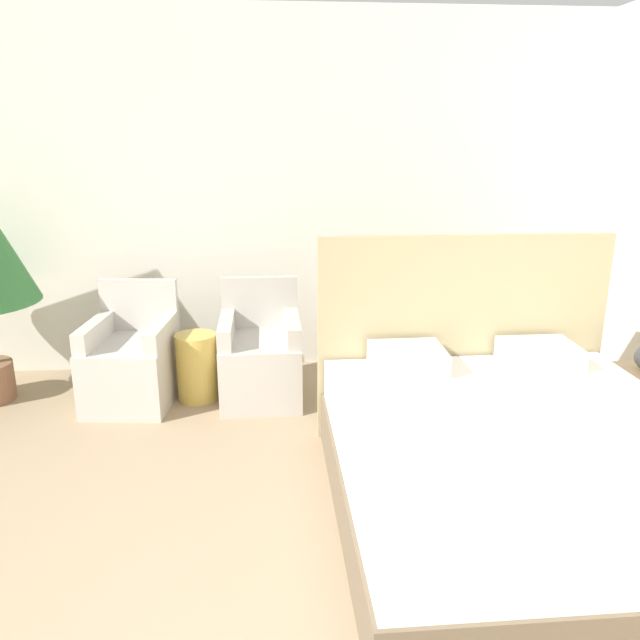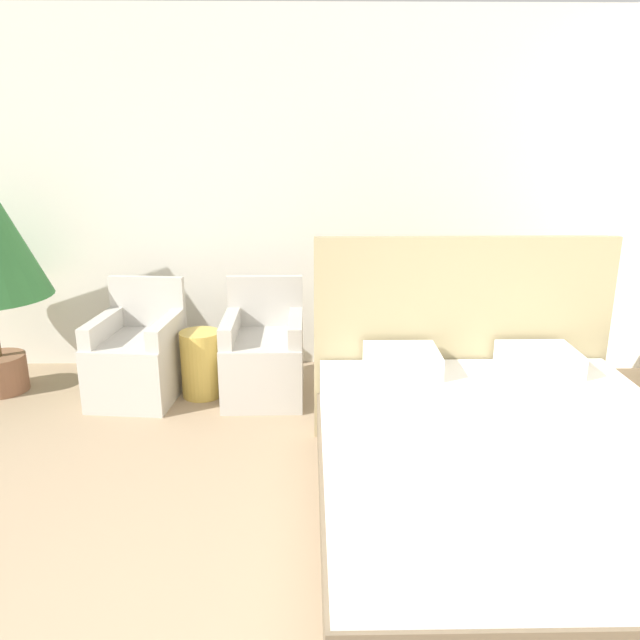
{
  "view_description": "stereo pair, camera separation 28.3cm",
  "coord_description": "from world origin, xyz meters",
  "px_view_note": "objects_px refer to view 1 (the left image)",
  "views": [
    {
      "loc": [
        -0.05,
        -1.62,
        1.96
      ],
      "look_at": [
        0.31,
        2.5,
        0.71
      ],
      "focal_mm": 35.0,
      "sensor_mm": 36.0,
      "label": 1
    },
    {
      "loc": [
        0.23,
        -1.63,
        1.96
      ],
      "look_at": [
        0.31,
        2.5,
        0.71
      ],
      "focal_mm": 35.0,
      "sensor_mm": 36.0,
      "label": 2
    }
  ],
  "objects_px": {
    "armchair_near_window_left": "(132,365)",
    "armchair_near_window_right": "(261,361)",
    "bed": "(513,460)",
    "side_table": "(197,367)"
  },
  "relations": [
    {
      "from": "armchair_near_window_left",
      "to": "side_table",
      "type": "distance_m",
      "value": 0.48
    },
    {
      "from": "bed",
      "to": "side_table",
      "type": "distance_m",
      "value": 2.45
    },
    {
      "from": "armchair_near_window_left",
      "to": "bed",
      "type": "bearing_deg",
      "value": -29.53
    },
    {
      "from": "armchair_near_window_left",
      "to": "armchair_near_window_right",
      "type": "xyz_separation_m",
      "value": [
        0.96,
        0.0,
        0.0
      ]
    },
    {
      "from": "bed",
      "to": "armchair_near_window_right",
      "type": "distance_m",
      "value": 2.11
    },
    {
      "from": "bed",
      "to": "armchair_near_window_right",
      "type": "height_order",
      "value": "bed"
    },
    {
      "from": "armchair_near_window_right",
      "to": "armchair_near_window_left",
      "type": "bearing_deg",
      "value": -179.94
    },
    {
      "from": "armchair_near_window_left",
      "to": "side_table",
      "type": "bearing_deg",
      "value": 7.89
    },
    {
      "from": "bed",
      "to": "armchair_near_window_left",
      "type": "distance_m",
      "value": 2.81
    },
    {
      "from": "armchair_near_window_left",
      "to": "armchair_near_window_right",
      "type": "distance_m",
      "value": 0.96
    }
  ]
}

